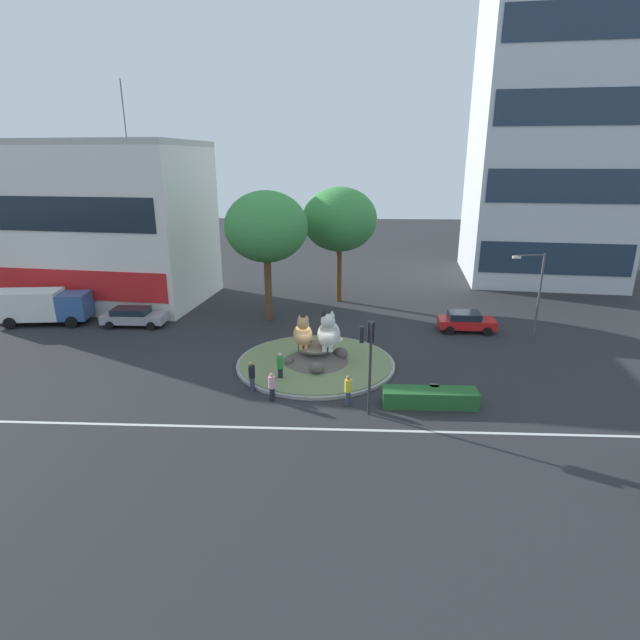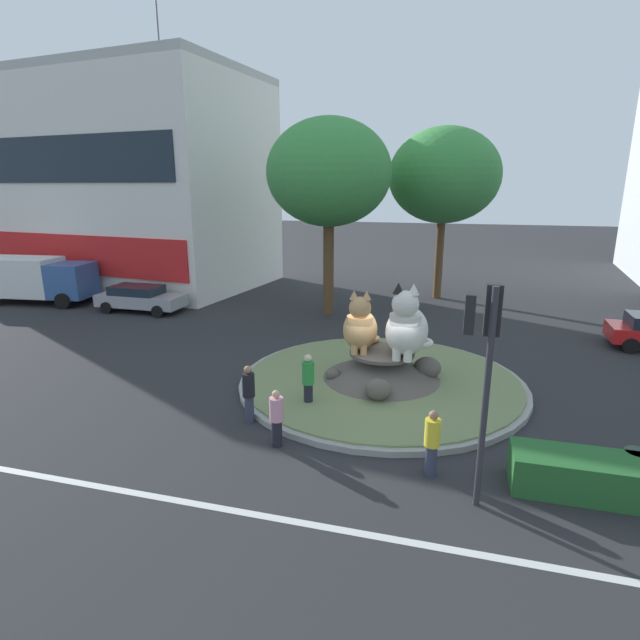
% 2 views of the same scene
% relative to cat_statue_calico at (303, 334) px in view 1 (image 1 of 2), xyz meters
% --- Properties ---
extents(ground_plane, '(160.00, 160.00, 0.00)m').
position_rel_cat_statue_calico_xyz_m(ground_plane, '(0.79, -0.05, -2.00)').
color(ground_plane, '#28282B').
extents(lane_centreline, '(112.00, 0.20, 0.01)m').
position_rel_cat_statue_calico_xyz_m(lane_centreline, '(0.79, -7.89, -2.00)').
color(lane_centreline, silver).
rests_on(lane_centreline, ground).
extents(roundabout_island, '(9.87, 9.87, 1.21)m').
position_rel_cat_statue_calico_xyz_m(roundabout_island, '(0.81, -0.04, -1.62)').
color(roundabout_island, gray).
rests_on(roundabout_island, ground).
extents(cat_statue_calico, '(1.45, 2.33, 2.17)m').
position_rel_cat_statue_calico_xyz_m(cat_statue_calico, '(0.00, 0.00, 0.00)').
color(cat_statue_calico, tan).
rests_on(cat_statue_calico, roundabout_island).
extents(cat_statue_white, '(1.67, 2.51, 2.54)m').
position_rel_cat_statue_calico_xyz_m(cat_statue_white, '(1.60, -0.16, 0.14)').
color(cat_statue_white, silver).
rests_on(cat_statue_white, roundabout_island).
extents(traffic_light_mast, '(0.71, 0.53, 4.84)m').
position_rel_cat_statue_calico_xyz_m(traffic_light_mast, '(3.71, -6.20, 1.55)').
color(traffic_light_mast, '#2D2D33').
rests_on(traffic_light_mast, ground).
extents(shophouse_block, '(22.59, 13.42, 18.38)m').
position_rel_cat_statue_calico_xyz_m(shophouse_block, '(-20.79, 14.82, 4.87)').
color(shophouse_block, silver).
rests_on(shophouse_block, ground).
extents(office_tower, '(16.14, 15.86, 33.10)m').
position_rel_cat_statue_calico_xyz_m(office_tower, '(23.22, 25.67, 14.54)').
color(office_tower, silver).
rests_on(office_tower, ground).
extents(clipped_hedge_strip, '(4.89, 1.20, 0.90)m').
position_rel_cat_statue_calico_xyz_m(clipped_hedge_strip, '(7.00, -5.22, -1.55)').
color(clipped_hedge_strip, '#235B28').
rests_on(clipped_hedge_strip, ground).
extents(broadleaf_tree_behind_island, '(6.34, 6.34, 10.06)m').
position_rel_cat_statue_calico_xyz_m(broadleaf_tree_behind_island, '(-3.45, 9.12, 5.33)').
color(broadleaf_tree_behind_island, brown).
rests_on(broadleaf_tree_behind_island, ground).
extents(second_tree_near_tower, '(6.46, 6.46, 10.05)m').
position_rel_cat_statue_calico_xyz_m(second_tree_near_tower, '(2.07, 14.72, 5.27)').
color(second_tree_near_tower, brown).
rests_on(second_tree_near_tower, ground).
extents(streetlight_arm, '(2.29, 0.56, 6.26)m').
position_rel_cat_statue_calico_xyz_m(streetlight_arm, '(15.60, 4.76, 1.71)').
color(streetlight_arm, '#4C4C51').
rests_on(streetlight_arm, ground).
extents(pedestrian_yellow_shirt, '(0.38, 0.38, 1.67)m').
position_rel_cat_statue_calico_xyz_m(pedestrian_yellow_shirt, '(2.76, -5.37, -1.13)').
color(pedestrian_yellow_shirt, '#33384C').
rests_on(pedestrian_yellow_shirt, ground).
extents(pedestrian_pink_shirt, '(0.37, 0.37, 1.59)m').
position_rel_cat_statue_calico_xyz_m(pedestrian_pink_shirt, '(-1.27, -5.02, -1.18)').
color(pedestrian_pink_shirt, black).
rests_on(pedestrian_pink_shirt, ground).
extents(pedestrian_black_shirt, '(0.36, 0.36, 1.75)m').
position_rel_cat_statue_calico_xyz_m(pedestrian_black_shirt, '(-2.52, -3.92, -1.08)').
color(pedestrian_black_shirt, '#33384C').
rests_on(pedestrian_black_shirt, ground).
extents(pedestrian_green_shirt, '(0.38, 0.38, 1.77)m').
position_rel_cat_statue_calico_xyz_m(pedestrian_green_shirt, '(-1.12, -2.59, -1.07)').
color(pedestrian_green_shirt, black).
rests_on(pedestrian_green_shirt, ground).
extents(sedan_on_far_lane, '(4.76, 2.05, 1.44)m').
position_rel_cat_statue_calico_xyz_m(sedan_on_far_lane, '(-13.58, 6.91, -1.23)').
color(sedan_on_far_lane, '#99999E').
rests_on(sedan_on_far_lane, ground).
extents(parked_car_right, '(4.16, 2.23, 1.46)m').
position_rel_cat_statue_calico_xyz_m(parked_car_right, '(11.61, 6.88, -1.23)').
color(parked_car_right, red).
rests_on(parked_car_right, ground).
extents(delivery_box_truck, '(7.10, 3.14, 2.68)m').
position_rel_cat_statue_calico_xyz_m(delivery_box_truck, '(-20.83, 7.11, -0.51)').
color(delivery_box_truck, '#335693').
rests_on(delivery_box_truck, ground).
extents(litter_bin, '(0.56, 0.56, 0.90)m').
position_rel_cat_statue_calico_xyz_m(litter_bin, '(7.30, -4.65, -1.55)').
color(litter_bin, '#2D4233').
rests_on(litter_bin, ground).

